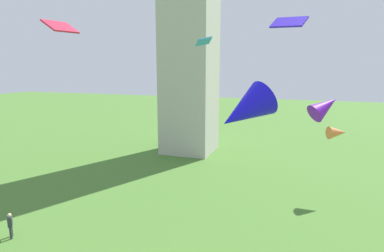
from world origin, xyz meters
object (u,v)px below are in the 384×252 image
kite_flying_3 (60,27)px  kite_flying_4 (289,22)px  kite_flying_5 (244,111)px  kite_flying_8 (337,133)px  kite_flying_0 (325,106)px  kite_flying_7 (204,41)px  person_4 (10,224)px

kite_flying_3 → kite_flying_4: bearing=109.4°
kite_flying_5 → kite_flying_8: (5.00, 16.61, -3.70)m
kite_flying_0 → kite_flying_3: bearing=78.9°
kite_flying_3 → kite_flying_4: (10.74, 2.37, 0.02)m
kite_flying_5 → kite_flying_7: 9.05m
kite_flying_5 → kite_flying_7: (-4.05, 7.36, 3.35)m
kite_flying_0 → kite_flying_7: 8.31m
kite_flying_3 → kite_flying_0: bearing=120.8°
kite_flying_0 → person_4: bearing=70.0°
kite_flying_3 → kite_flying_7: bearing=148.1°
kite_flying_0 → kite_flying_3: (-12.70, -5.62, 4.10)m
kite_flying_0 → kite_flying_8: bearing=-44.4°
kite_flying_8 → kite_flying_7: bearing=110.3°
kite_flying_0 → kite_flying_8: kite_flying_0 is taller
kite_flying_4 → kite_flying_5: size_ratio=0.58×
kite_flying_3 → kite_flying_7: size_ratio=1.38×
kite_flying_3 → kite_flying_4: 11.00m
kite_flying_4 → kite_flying_3: bearing=-151.7°
kite_flying_0 → kite_flying_8: (1.70, 10.26, -3.30)m
kite_flying_4 → kite_flying_8: kite_flying_4 is taller
kite_flying_7 → kite_flying_0: bearing=-54.3°
kite_flying_4 → kite_flying_8: bearing=90.7°
kite_flying_3 → kite_flying_5: size_ratio=0.57×
kite_flying_0 → kite_flying_5: kite_flying_5 is taller
person_4 → kite_flying_7: bearing=75.6°
kite_flying_4 → kite_flying_5: bearing=-97.5°
person_4 → kite_flying_7: 17.08m
kite_flying_5 → kite_flying_7: size_ratio=2.42×
kite_flying_3 → kite_flying_7: 8.53m
kite_flying_7 → kite_flying_5: bearing=-107.7°
person_4 → kite_flying_3: 13.22m
kite_flying_7 → kite_flying_8: 14.74m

